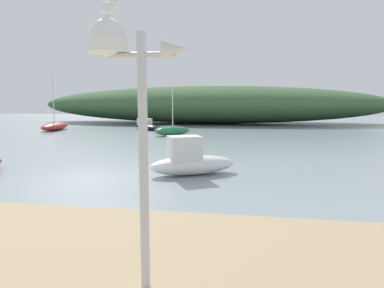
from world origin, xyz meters
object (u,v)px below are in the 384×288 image
sailboat_near_shore (173,131)px  motorboat_west_reach (191,161)px  sailboat_mid_channel (55,126)px  motorboat_east_reach (146,125)px  seagull_on_radar (108,6)px  mast_structure (122,69)px

sailboat_near_shore → motorboat_west_reach: size_ratio=1.11×
sailboat_near_shore → sailboat_mid_channel: (-12.22, 3.03, -0.01)m
sailboat_mid_channel → motorboat_east_reach: bearing=15.9°
sailboat_near_shore → sailboat_mid_channel: 12.59m
motorboat_east_reach → seagull_on_radar: bearing=-73.4°
sailboat_near_shore → motorboat_east_reach: 6.67m
seagull_on_radar → sailboat_mid_channel: bearing=123.3°
mast_structure → seagull_on_radar: bearing=-176.6°
seagull_on_radar → motorboat_west_reach: bearing=92.4°
sailboat_near_shore → motorboat_west_reach: sailboat_near_shore is taller
motorboat_east_reach → sailboat_mid_channel: bearing=-164.1°
sailboat_mid_channel → motorboat_east_reach: sailboat_mid_channel is taller
seagull_on_radar → sailboat_near_shore: seagull_on_radar is taller
mast_structure → motorboat_east_reach: bearing=106.9°
motorboat_east_reach → motorboat_west_reach: 21.02m
motorboat_west_reach → sailboat_near_shore: bearing=105.3°
sailboat_mid_channel → motorboat_east_reach: (8.29, 2.36, 0.02)m
mast_structure → motorboat_east_reach: size_ratio=0.90×
seagull_on_radar → sailboat_mid_channel: size_ratio=0.06×
sailboat_near_shore → motorboat_east_reach: (-3.93, 5.39, 0.01)m
mast_structure → seagull_on_radar: (-0.16, -0.01, 0.75)m
motorboat_west_reach → sailboat_mid_channel: bearing=133.2°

